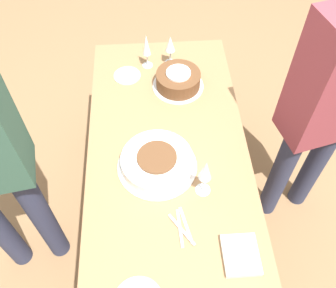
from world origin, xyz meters
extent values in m
plane|color=#8E6B47|center=(0.00, 0.00, 0.00)|extent=(12.00, 12.00, 0.00)
cube|color=#9E754C|center=(0.00, 0.00, 0.71)|extent=(1.63, 0.77, 0.03)
cylinder|color=brown|center=(0.74, -0.31, 0.35)|extent=(0.07, 0.07, 0.69)
cylinder|color=brown|center=(0.74, 0.31, 0.35)|extent=(0.07, 0.07, 0.69)
cylinder|color=white|center=(-0.09, 0.06, 0.72)|extent=(0.37, 0.37, 0.01)
cylinder|color=white|center=(-0.09, 0.06, 0.76)|extent=(0.33, 0.33, 0.06)
cylinder|color=brown|center=(-0.09, 0.06, 0.79)|extent=(0.18, 0.18, 0.01)
cylinder|color=white|center=(0.43, -0.08, 0.72)|extent=(0.28, 0.28, 0.01)
cylinder|color=brown|center=(0.43, -0.08, 0.77)|extent=(0.24, 0.24, 0.08)
cylinder|color=white|center=(0.43, -0.08, 0.82)|extent=(0.13, 0.13, 0.01)
cylinder|color=silver|center=(0.61, 0.08, 0.72)|extent=(0.06, 0.06, 0.00)
cylinder|color=silver|center=(0.61, 0.08, 0.77)|extent=(0.01, 0.01, 0.08)
cone|color=silver|center=(0.61, 0.08, 0.87)|extent=(0.05, 0.05, 0.13)
cylinder|color=silver|center=(0.62, -0.05, 0.72)|extent=(0.06, 0.06, 0.00)
cylinder|color=silver|center=(0.62, -0.05, 0.77)|extent=(0.01, 0.01, 0.09)
cone|color=silver|center=(0.62, -0.05, 0.86)|extent=(0.05, 0.05, 0.09)
cylinder|color=silver|center=(-0.23, -0.14, 0.72)|extent=(0.07, 0.07, 0.00)
cylinder|color=silver|center=(-0.23, -0.14, 0.78)|extent=(0.01, 0.01, 0.11)
cone|color=silver|center=(-0.23, -0.14, 0.89)|extent=(0.06, 0.06, 0.11)
cylinder|color=beige|center=(0.53, 0.19, 0.72)|extent=(0.15, 0.15, 0.01)
cube|color=silver|center=(-0.39, -0.05, 0.72)|extent=(0.17, 0.05, 0.00)
cube|color=silver|center=(-0.40, -0.02, 0.73)|extent=(0.17, 0.02, 0.00)
cube|color=silver|center=(-0.41, -0.03, 0.73)|extent=(0.15, 0.10, 0.00)
cube|color=silver|center=(-0.54, -0.25, 0.73)|extent=(0.17, 0.14, 0.02)
cylinder|color=#2D334C|center=(0.08, -0.85, 0.38)|extent=(0.11, 0.11, 0.77)
cylinder|color=#2D334C|center=(0.03, -0.64, 0.38)|extent=(0.11, 0.11, 0.77)
cylinder|color=#2D334C|center=(-0.16, 0.66, 0.43)|extent=(0.11, 0.11, 0.86)
camera|label=1|loc=(-1.05, 0.07, 2.18)|focal=40.00mm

